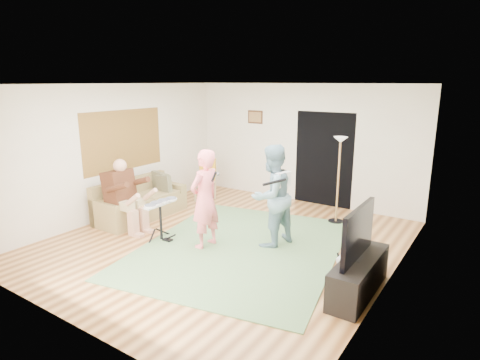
{
  "coord_description": "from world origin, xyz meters",
  "views": [
    {
      "loc": [
        3.88,
        -5.33,
        2.75
      ],
      "look_at": [
        0.11,
        0.3,
        1.07
      ],
      "focal_mm": 30.0,
      "sensor_mm": 36.0,
      "label": 1
    }
  ],
  "objects_px": {
    "sofa": "(139,204)",
    "dining_chair": "(206,186)",
    "torchiere_lamp": "(339,165)",
    "guitar_spare": "(346,268)",
    "tv_cabinet": "(359,276)",
    "singer": "(205,199)",
    "guitarist": "(272,196)",
    "television": "(358,233)",
    "drum_kit": "(161,223)"
  },
  "relations": [
    {
      "from": "sofa",
      "to": "dining_chair",
      "type": "distance_m",
      "value": 1.77
    },
    {
      "from": "guitar_spare",
      "to": "torchiere_lamp",
      "type": "distance_m",
      "value": 2.74
    },
    {
      "from": "guitar_spare",
      "to": "torchiere_lamp",
      "type": "height_order",
      "value": "torchiere_lamp"
    },
    {
      "from": "television",
      "to": "sofa",
      "type": "bearing_deg",
      "value": 173.41
    },
    {
      "from": "sofa",
      "to": "dining_chair",
      "type": "relative_size",
      "value": 1.98
    },
    {
      "from": "singer",
      "to": "guitar_spare",
      "type": "relative_size",
      "value": 1.96
    },
    {
      "from": "sofa",
      "to": "tv_cabinet",
      "type": "distance_m",
      "value": 4.82
    },
    {
      "from": "singer",
      "to": "torchiere_lamp",
      "type": "bearing_deg",
      "value": 153.3
    },
    {
      "from": "torchiere_lamp",
      "to": "guitar_spare",
      "type": "bearing_deg",
      "value": -66.58
    },
    {
      "from": "drum_kit",
      "to": "dining_chair",
      "type": "relative_size",
      "value": 0.75
    },
    {
      "from": "singer",
      "to": "torchiere_lamp",
      "type": "distance_m",
      "value": 2.81
    },
    {
      "from": "sofa",
      "to": "singer",
      "type": "relative_size",
      "value": 1.15
    },
    {
      "from": "singer",
      "to": "guitar_spare",
      "type": "height_order",
      "value": "singer"
    },
    {
      "from": "drum_kit",
      "to": "guitarist",
      "type": "xyz_separation_m",
      "value": [
        1.72,
        0.9,
        0.55
      ]
    },
    {
      "from": "sofa",
      "to": "guitarist",
      "type": "xyz_separation_m",
      "value": [
        3.01,
        0.25,
        0.61
      ]
    },
    {
      "from": "guitar_spare",
      "to": "tv_cabinet",
      "type": "distance_m",
      "value": 0.27
    },
    {
      "from": "tv_cabinet",
      "to": "guitarist",
      "type": "bearing_deg",
      "value": 155.82
    },
    {
      "from": "tv_cabinet",
      "to": "television",
      "type": "distance_m",
      "value": 0.6
    },
    {
      "from": "torchiere_lamp",
      "to": "dining_chair",
      "type": "bearing_deg",
      "value": -175.47
    },
    {
      "from": "drum_kit",
      "to": "singer",
      "type": "relative_size",
      "value": 0.44
    },
    {
      "from": "guitarist",
      "to": "television",
      "type": "height_order",
      "value": "guitarist"
    },
    {
      "from": "drum_kit",
      "to": "torchiere_lamp",
      "type": "relative_size",
      "value": 0.43
    },
    {
      "from": "sofa",
      "to": "drum_kit",
      "type": "height_order",
      "value": "sofa"
    },
    {
      "from": "sofa",
      "to": "tv_cabinet",
      "type": "bearing_deg",
      "value": -6.52
    },
    {
      "from": "guitar_spare",
      "to": "tv_cabinet",
      "type": "bearing_deg",
      "value": -32.64
    },
    {
      "from": "torchiere_lamp",
      "to": "tv_cabinet",
      "type": "relative_size",
      "value": 1.22
    },
    {
      "from": "sofa",
      "to": "guitar_spare",
      "type": "xyz_separation_m",
      "value": [
        4.56,
        -0.4,
        -0.02
      ]
    },
    {
      "from": "drum_kit",
      "to": "guitar_spare",
      "type": "bearing_deg",
      "value": 4.36
    },
    {
      "from": "dining_chair",
      "to": "television",
      "type": "bearing_deg",
      "value": -44.5
    },
    {
      "from": "sofa",
      "to": "torchiere_lamp",
      "type": "relative_size",
      "value": 1.13
    },
    {
      "from": "tv_cabinet",
      "to": "torchiere_lamp",
      "type": "bearing_deg",
      "value": 116.52
    },
    {
      "from": "guitarist",
      "to": "torchiere_lamp",
      "type": "distance_m",
      "value": 1.81
    },
    {
      "from": "drum_kit",
      "to": "dining_chair",
      "type": "xyz_separation_m",
      "value": [
        -0.86,
        2.36,
        0.03
      ]
    },
    {
      "from": "sofa",
      "to": "guitarist",
      "type": "bearing_deg",
      "value": 4.75
    },
    {
      "from": "guitar_spare",
      "to": "sofa",
      "type": "bearing_deg",
      "value": 174.98
    },
    {
      "from": "tv_cabinet",
      "to": "dining_chair",
      "type": "bearing_deg",
      "value": 152.58
    },
    {
      "from": "guitarist",
      "to": "television",
      "type": "distance_m",
      "value": 1.9
    },
    {
      "from": "singer",
      "to": "dining_chair",
      "type": "bearing_deg",
      "value": -138.16
    },
    {
      "from": "sofa",
      "to": "dining_chair",
      "type": "bearing_deg",
      "value": 76.01
    },
    {
      "from": "torchiere_lamp",
      "to": "dining_chair",
      "type": "distance_m",
      "value": 3.23
    },
    {
      "from": "guitarist",
      "to": "dining_chair",
      "type": "height_order",
      "value": "guitarist"
    },
    {
      "from": "television",
      "to": "guitarist",
      "type": "bearing_deg",
      "value": 155.2
    },
    {
      "from": "dining_chair",
      "to": "television",
      "type": "height_order",
      "value": "television"
    },
    {
      "from": "sofa",
      "to": "torchiere_lamp",
      "type": "xyz_separation_m",
      "value": [
        3.53,
        1.96,
        0.92
      ]
    },
    {
      "from": "drum_kit",
      "to": "guitar_spare",
      "type": "xyz_separation_m",
      "value": [
        3.27,
        0.25,
        -0.07
      ]
    },
    {
      "from": "sofa",
      "to": "drum_kit",
      "type": "xyz_separation_m",
      "value": [
        1.29,
        -0.65,
        0.06
      ]
    },
    {
      "from": "guitar_spare",
      "to": "tv_cabinet",
      "type": "relative_size",
      "value": 0.61
    },
    {
      "from": "singer",
      "to": "tv_cabinet",
      "type": "distance_m",
      "value": 2.72
    },
    {
      "from": "drum_kit",
      "to": "tv_cabinet",
      "type": "distance_m",
      "value": 3.5
    },
    {
      "from": "guitarist",
      "to": "torchiere_lamp",
      "type": "height_order",
      "value": "guitarist"
    }
  ]
}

